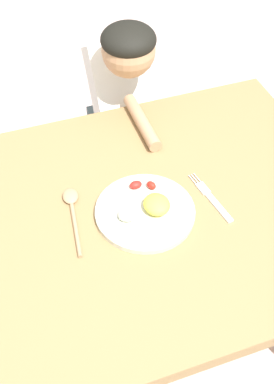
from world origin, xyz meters
TOP-DOWN VIEW (x-y plane):
  - ground_plane at (0.00, 0.00)m, footprint 8.00×8.00m
  - dining_table at (0.00, 0.00)m, footprint 1.32×0.90m
  - plate at (0.06, -0.01)m, footprint 0.27×0.27m
  - fork at (0.26, -0.03)m, footprint 0.05×0.20m
  - spoon at (-0.12, 0.07)m, footprint 0.06×0.24m
  - person at (0.18, 0.57)m, footprint 0.20×0.51m

SIDE VIEW (x-z plane):
  - ground_plane at x=0.00m, z-range 0.00..0.00m
  - person at x=0.18m, z-range 0.06..1.07m
  - dining_table at x=0.00m, z-range 0.25..0.97m
  - fork at x=0.26m, z-range 0.72..0.72m
  - spoon at x=-0.12m, z-range 0.72..0.73m
  - plate at x=0.06m, z-range 0.70..0.76m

